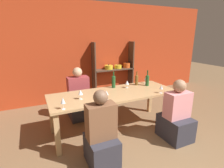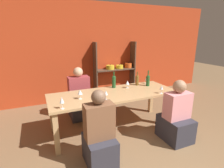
{
  "view_description": "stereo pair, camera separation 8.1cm",
  "coord_description": "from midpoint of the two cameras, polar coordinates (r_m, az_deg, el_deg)",
  "views": [
    {
      "loc": [
        -1.18,
        -0.97,
        1.83
      ],
      "look_at": [
        0.19,
        1.98,
        0.91
      ],
      "focal_mm": 28.0,
      "sensor_mm": 36.0,
      "label": 1
    },
    {
      "loc": [
        -1.11,
        -1.01,
        1.83
      ],
      "look_at": [
        0.19,
        1.98,
        0.91
      ],
      "focal_mm": 28.0,
      "sensor_mm": 36.0,
      "label": 2
    }
  ],
  "objects": [
    {
      "name": "wall_back_red",
      "position": [
        4.98,
        -11.68,
        10.0
      ],
      "size": [
        8.8,
        0.06,
        2.7
      ],
      "color": "#B23819",
      "rests_on": "ground_plane"
    },
    {
      "name": "shelf_unit",
      "position": [
        5.25,
        0.11,
        2.12
      ],
      "size": [
        1.25,
        0.3,
        1.63
      ],
      "color": "#4C3828",
      "rests_on": "ground_plane"
    },
    {
      "name": "dining_table",
      "position": [
        3.37,
        0.03,
        -4.28
      ],
      "size": [
        2.44,
        0.9,
        0.76
      ],
      "color": "tan",
      "rests_on": "ground_plane"
    },
    {
      "name": "wine_bottle_green",
      "position": [
        3.86,
        7.44,
        1.45
      ],
      "size": [
        0.07,
        0.07,
        0.3
      ],
      "color": "brown",
      "rests_on": "dining_table"
    },
    {
      "name": "wine_bottle_dark",
      "position": [
        3.63,
        -0.13,
        0.93
      ],
      "size": [
        0.08,
        0.08,
        0.34
      ],
      "color": "#1E4C23",
      "rests_on": "dining_table"
    },
    {
      "name": "wine_bottle_amber",
      "position": [
        3.85,
        10.86,
        1.38
      ],
      "size": [
        0.08,
        0.08,
        0.34
      ],
      "color": "#1E4C23",
      "rests_on": "dining_table"
    },
    {
      "name": "wine_glass_red_a",
      "position": [
        3.41,
        15.18,
        -1.09
      ],
      "size": [
        0.07,
        0.07,
        0.16
      ],
      "color": "white",
      "rests_on": "dining_table"
    },
    {
      "name": "wine_glass_red_b",
      "position": [
        3.04,
        -11.02,
        -2.77
      ],
      "size": [
        0.08,
        0.08,
        0.16
      ],
      "color": "white",
      "rests_on": "dining_table"
    },
    {
      "name": "wine_glass_empty_a",
      "position": [
        2.69,
        -16.58,
        -5.27
      ],
      "size": [
        0.07,
        0.07,
        0.19
      ],
      "color": "white",
      "rests_on": "dining_table"
    },
    {
      "name": "wine_glass_white_a",
      "position": [
        4.03,
        10.43,
        1.81
      ],
      "size": [
        0.07,
        0.07,
        0.17
      ],
      "color": "white",
      "rests_on": "dining_table"
    },
    {
      "name": "wine_glass_red_c",
      "position": [
        3.64,
        4.32,
        0.42
      ],
      "size": [
        0.08,
        0.08,
        0.15
      ],
      "color": "white",
      "rests_on": "dining_table"
    },
    {
      "name": "wine_glass_white_b",
      "position": [
        2.94,
        -2.56,
        -3.03
      ],
      "size": [
        0.07,
        0.07,
        0.17
      ],
      "color": "white",
      "rests_on": "dining_table"
    },
    {
      "name": "person_near_a",
      "position": [
        3.35,
        19.52,
        -10.48
      ],
      "size": [
        0.44,
        0.55,
        1.1
      ],
      "color": "#2D2D38",
      "rests_on": "ground_plane"
    },
    {
      "name": "person_far_a",
      "position": [
        4.01,
        -11.34,
        -5.12
      ],
      "size": [
        0.45,
        0.57,
        1.15
      ],
      "rotation": [
        0.0,
        0.0,
        3.14
      ],
      "color": "#2D2D38",
      "rests_on": "ground_plane"
    },
    {
      "name": "person_near_b",
      "position": [
        2.6,
        -4.43,
        -17.28
      ],
      "size": [
        0.41,
        0.51,
        1.13
      ],
      "color": "#2D2D38",
      "rests_on": "ground_plane"
    }
  ]
}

